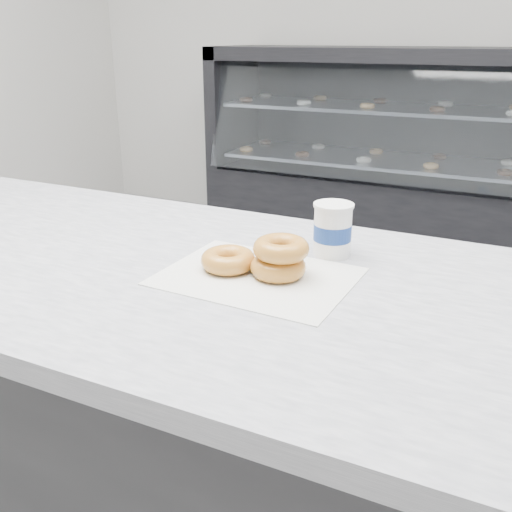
{
  "coord_description": "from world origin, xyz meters",
  "views": [
    {
      "loc": [
        0.7,
        -1.44,
        1.31
      ],
      "look_at": [
        0.28,
        -0.56,
        0.93
      ],
      "focal_mm": 40.0,
      "sensor_mm": 36.0,
      "label": 1
    }
  ],
  "objects_px": {
    "display_case": "(401,176)",
    "donut_stack": "(280,258)",
    "donut_single": "(228,260)",
    "counter": "(139,437)",
    "coffee_cup": "(333,229)"
  },
  "relations": [
    {
      "from": "display_case",
      "to": "donut_stack",
      "type": "xyz_separation_m",
      "value": [
        0.33,
        -2.69,
        0.45
      ]
    },
    {
      "from": "display_case",
      "to": "donut_stack",
      "type": "height_order",
      "value": "display_case"
    },
    {
      "from": "donut_stack",
      "to": "display_case",
      "type": "bearing_deg",
      "value": 96.95
    },
    {
      "from": "display_case",
      "to": "donut_single",
      "type": "xyz_separation_m",
      "value": [
        0.23,
        -2.7,
        0.43
      ]
    },
    {
      "from": "display_case",
      "to": "donut_single",
      "type": "height_order",
      "value": "display_case"
    },
    {
      "from": "display_case",
      "to": "donut_stack",
      "type": "relative_size",
      "value": 21.36
    },
    {
      "from": "counter",
      "to": "donut_single",
      "type": "relative_size",
      "value": 29.79
    },
    {
      "from": "donut_single",
      "to": "donut_stack",
      "type": "xyz_separation_m",
      "value": [
        0.1,
        0.01,
        0.02
      ]
    },
    {
      "from": "counter",
      "to": "donut_stack",
      "type": "height_order",
      "value": "donut_stack"
    },
    {
      "from": "coffee_cup",
      "to": "counter",
      "type": "bearing_deg",
      "value": -139.28
    },
    {
      "from": "coffee_cup",
      "to": "display_case",
      "type": "bearing_deg",
      "value": 113.57
    },
    {
      "from": "counter",
      "to": "display_case",
      "type": "bearing_deg",
      "value": 90.0
    },
    {
      "from": "counter",
      "to": "display_case",
      "type": "xyz_separation_m",
      "value": [
        0.0,
        2.72,
        0.04
      ]
    },
    {
      "from": "display_case",
      "to": "coffee_cup",
      "type": "xyz_separation_m",
      "value": [
        0.38,
        -2.54,
        0.46
      ]
    },
    {
      "from": "counter",
      "to": "display_case",
      "type": "height_order",
      "value": "display_case"
    }
  ]
}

